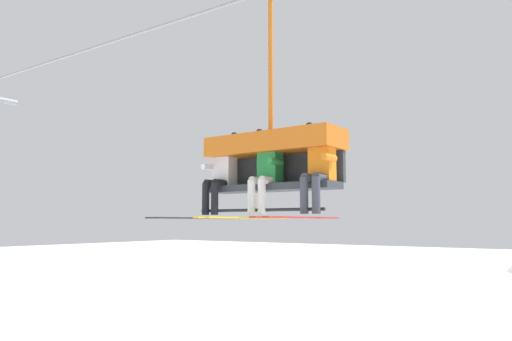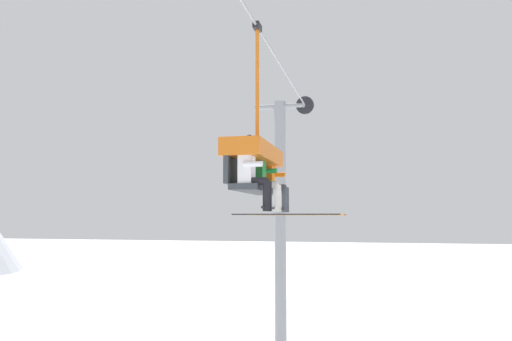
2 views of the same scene
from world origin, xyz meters
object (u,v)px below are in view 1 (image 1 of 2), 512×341
Objects in this scene: skier_white at (220,174)px; skier_green at (265,171)px; chairlift_chair at (274,152)px; skier_orange at (318,167)px.

skier_white and skier_green have the same top height.
skier_white is (-0.85, -0.21, -0.30)m from chairlift_chair.
skier_white is 1.00× the size of skier_orange.
chairlift_chair is 0.37m from skier_green.
skier_green is (-0.00, -0.21, -0.30)m from chairlift_chair.
skier_white is 1.69m from skier_orange.
skier_green is at bearing 0.00° from skier_white.
chairlift_chair is at bearing 14.17° from skier_white.
skier_orange is at bearing 0.00° from skier_green.
skier_white is at bearing 180.00° from skier_orange.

